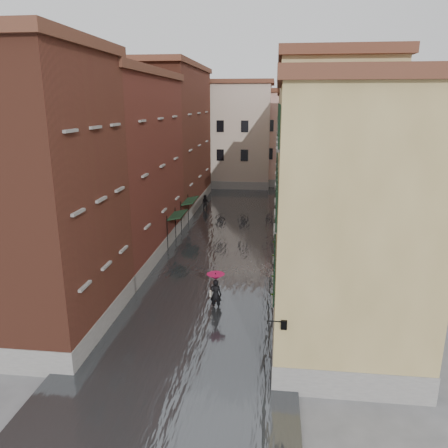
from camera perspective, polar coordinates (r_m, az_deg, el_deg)
The scene contains 16 objects.
ground at distance 23.53m, azimuth -3.53°, elevation -11.82°, with size 120.00×120.00×0.00m, color #5A5A5C.
floodwater at distance 35.41m, azimuth 0.18°, elevation -2.01°, with size 10.00×60.00×0.20m, color #3E4145.
building_left_near at distance 21.90m, azimuth -23.17°, elevation 2.95°, with size 6.00×8.00×13.00m, color brown.
building_left_mid at distance 31.79m, azimuth -13.40°, elevation 6.92°, with size 6.00×14.00×12.50m, color #57241B.
building_left_far at distance 45.99m, azimuth -7.05°, elevation 10.74°, with size 6.00×16.00×14.00m, color brown.
building_right_near at distance 19.46m, azimuth 15.79°, elevation -0.11°, with size 6.00×8.00×11.50m, color #94814C.
building_right_mid at distance 30.00m, azimuth 12.78°, elevation 6.95°, with size 6.00×14.00×13.00m, color tan.
building_right_far at distance 44.92m, azimuth 10.85°, elevation 8.86°, with size 6.00×16.00×11.50m, color #94814C.
building_end_cream at distance 59.08m, azimuth 0.07°, elevation 11.43°, with size 12.00×9.00×13.00m, color #AFA18B.
building_end_pink at distance 60.75m, azimuth 8.91°, elevation 10.89°, with size 10.00×9.00×12.00m, color #CDA290.
awning_near at distance 33.47m, azimuth -6.15°, elevation 1.06°, with size 1.09×2.75×2.80m.
awning_far at distance 38.22m, azimuth -4.50°, elevation 2.95°, with size 1.09×3.11×2.80m.
wall_lantern at distance 16.50m, azimuth 7.77°, elevation -12.83°, with size 0.71×0.22×0.35m.
window_planters at distance 21.04m, azimuth 7.06°, elevation -4.86°, with size 0.59×7.77×0.84m.
pedestrian_main at distance 23.55m, azimuth -1.09°, elevation -8.36°, with size 0.99×0.99×2.06m.
pedestrian_far at distance 45.05m, azimuth -2.42°, elevation 2.78°, with size 0.79×0.62×1.63m, color black.
Camera 1 is at (3.86, -20.52, 10.83)m, focal length 35.00 mm.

